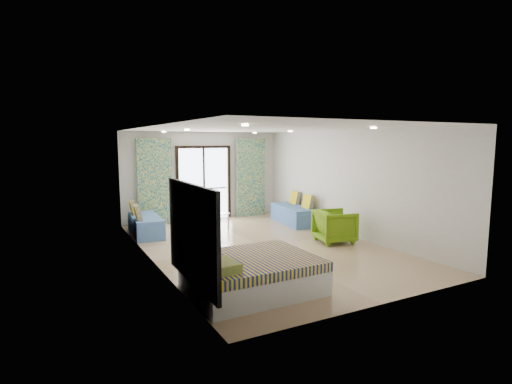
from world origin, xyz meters
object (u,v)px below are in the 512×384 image
daybed_left (145,224)px  coffee_table (215,215)px  bed (251,273)px  armchair (335,225)px  daybed_right (294,214)px

daybed_left → coffee_table: size_ratio=2.33×
bed → armchair: armchair is taller
bed → daybed_left: (-0.64, 4.79, -0.02)m
coffee_table → armchair: 3.46m
daybed_right → armchair: 2.38m
daybed_right → coffee_table: daybed_right is taller
daybed_left → bed: bearing=-79.0°
daybed_left → coffee_table: (1.92, -0.06, 0.10)m
daybed_right → bed: bearing=-123.0°
bed → coffee_table: coffee_table is taller
daybed_left → daybed_right: size_ratio=0.94×
bed → daybed_right: (3.59, 4.20, -0.01)m
daybed_left → armchair: (3.86, -2.93, 0.16)m
bed → daybed_left: daybed_left is taller
bed → coffee_table: size_ratio=2.61×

